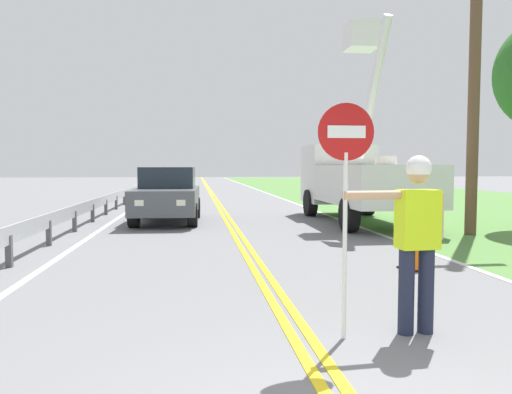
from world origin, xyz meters
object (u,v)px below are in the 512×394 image
(oncoming_sedan_nearest, at_px, (168,195))
(stop_sign_paddle, at_px, (346,167))
(utility_pole_near, at_px, (475,71))
(flagger_worker, at_px, (416,232))
(traffic_cone_lead, at_px, (413,250))
(utility_bucket_truck, at_px, (356,176))

(oncoming_sedan_nearest, bearing_deg, stop_sign_paddle, -77.80)
(oncoming_sedan_nearest, height_order, utility_pole_near, utility_pole_near)
(flagger_worker, xyz_separation_m, traffic_cone_lead, (1.36, 2.95, -0.71))
(flagger_worker, xyz_separation_m, oncoming_sedan_nearest, (-3.07, 10.60, -0.21))
(utility_bucket_truck, height_order, traffic_cone_lead, utility_bucket_truck)
(oncoming_sedan_nearest, bearing_deg, utility_pole_near, -26.44)
(oncoming_sedan_nearest, bearing_deg, utility_bucket_truck, -4.84)
(oncoming_sedan_nearest, xyz_separation_m, traffic_cone_lead, (4.43, -7.65, -0.50))
(utility_bucket_truck, bearing_deg, flagger_worker, -105.44)
(utility_bucket_truck, bearing_deg, oncoming_sedan_nearest, 175.16)
(utility_bucket_truck, distance_m, traffic_cone_lead, 7.38)
(stop_sign_paddle, relative_size, utility_bucket_truck, 0.34)
(flagger_worker, bearing_deg, stop_sign_paddle, -175.92)
(stop_sign_paddle, height_order, traffic_cone_lead, stop_sign_paddle)
(stop_sign_paddle, distance_m, utility_pole_near, 9.03)
(stop_sign_paddle, relative_size, traffic_cone_lead, 3.33)
(utility_pole_near, bearing_deg, traffic_cone_lead, -130.90)
(utility_pole_near, bearing_deg, flagger_worker, -124.57)
(utility_bucket_truck, bearing_deg, utility_pole_near, -60.85)
(flagger_worker, bearing_deg, utility_pole_near, 55.43)
(stop_sign_paddle, height_order, oncoming_sedan_nearest, stop_sign_paddle)
(utility_pole_near, height_order, traffic_cone_lead, utility_pole_near)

